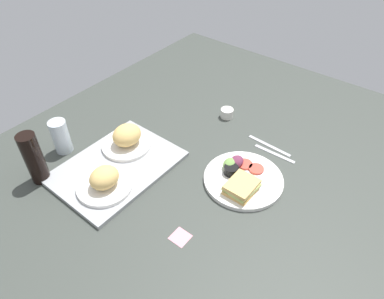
# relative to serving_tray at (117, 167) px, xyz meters

# --- Properties ---
(ground_plane) EXTENTS (1.90, 1.50, 0.03)m
(ground_plane) POSITION_rel_serving_tray_xyz_m (0.20, -0.21, -0.02)
(ground_plane) COLOR #383D38
(serving_tray) EXTENTS (0.45, 0.34, 0.02)m
(serving_tray) POSITION_rel_serving_tray_xyz_m (0.00, 0.00, 0.00)
(serving_tray) COLOR #9EA0A3
(serving_tray) RESTS_ON ground_plane
(bread_plate_near) EXTENTS (0.19, 0.19, 0.09)m
(bread_plate_near) POSITION_rel_serving_tray_xyz_m (-0.10, -0.05, 0.04)
(bread_plate_near) COLOR white
(bread_plate_near) RESTS_ON serving_tray
(bread_plate_far) EXTENTS (0.19, 0.19, 0.09)m
(bread_plate_far) POSITION_rel_serving_tray_xyz_m (0.10, 0.05, 0.05)
(bread_plate_far) COLOR white
(bread_plate_far) RESTS_ON serving_tray
(plate_with_salad) EXTENTS (0.29, 0.29, 0.05)m
(plate_with_salad) POSITION_rel_serving_tray_xyz_m (0.23, -0.40, 0.01)
(plate_with_salad) COLOR white
(plate_with_salad) RESTS_ON ground_plane
(drinking_glass) EXTENTS (0.07, 0.07, 0.14)m
(drinking_glass) POSITION_rel_serving_tray_xyz_m (-0.06, 0.24, 0.06)
(drinking_glass) COLOR silver
(drinking_glass) RESTS_ON ground_plane
(soda_bottle) EXTENTS (0.06, 0.06, 0.20)m
(soda_bottle) POSITION_rel_serving_tray_xyz_m (-0.21, 0.17, 0.09)
(soda_bottle) COLOR black
(soda_bottle) RESTS_ON ground_plane
(espresso_cup) EXTENTS (0.06, 0.06, 0.04)m
(espresso_cup) POSITION_rel_serving_tray_xyz_m (0.53, -0.14, 0.01)
(espresso_cup) COLOR silver
(espresso_cup) RESTS_ON ground_plane
(fork) EXTENTS (0.02, 0.17, 0.01)m
(fork) POSITION_rel_serving_tray_xyz_m (0.44, -0.43, -0.01)
(fork) COLOR #B7B7BC
(fork) RESTS_ON ground_plane
(knife) EXTENTS (0.02, 0.19, 0.01)m
(knife) POSITION_rel_serving_tray_xyz_m (0.47, -0.39, -0.01)
(knife) COLOR #B7B7BC
(knife) RESTS_ON ground_plane
(sticky_note) EXTENTS (0.06, 0.06, 0.00)m
(sticky_note) POSITION_rel_serving_tray_xyz_m (-0.09, -0.38, -0.01)
(sticky_note) COLOR pink
(sticky_note) RESTS_ON ground_plane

